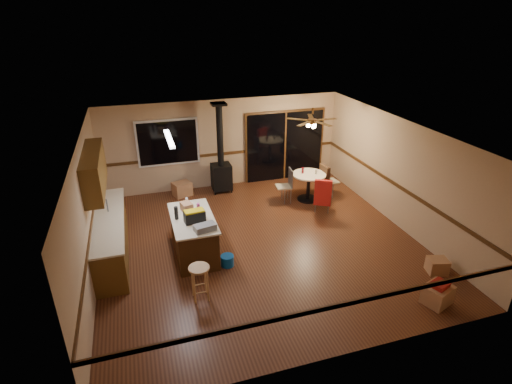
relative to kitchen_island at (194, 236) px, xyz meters
name	(u,v)px	position (x,y,z in m)	size (l,w,h in m)	color
floor	(260,243)	(1.50, 0.00, -0.45)	(7.00, 7.00, 0.00)	#4D2715
ceiling	(260,133)	(1.50, 0.00, 2.15)	(7.00, 7.00, 0.00)	silver
wall_back	(224,144)	(1.50, 3.50, 0.85)	(7.00, 7.00, 0.00)	tan
wall_front	(336,291)	(1.50, -3.50, 0.85)	(7.00, 7.00, 0.00)	tan
wall_left	(88,214)	(-2.00, 0.00, 0.85)	(7.00, 7.00, 0.00)	tan
wall_right	(399,173)	(5.00, 0.00, 0.85)	(7.00, 7.00, 0.00)	tan
chair_rail	(260,204)	(1.50, 0.00, 0.55)	(7.00, 7.00, 0.08)	#442811
window	(168,143)	(-0.10, 3.45, 1.05)	(1.72, 0.10, 1.32)	black
sliding_door	(285,146)	(3.40, 3.45, 0.60)	(2.52, 0.10, 2.10)	black
lower_cabinets	(111,237)	(-1.70, 0.50, -0.02)	(0.60, 3.00, 0.86)	brown
countertop	(108,219)	(-1.70, 0.50, 0.43)	(0.64, 3.04, 0.04)	beige
upper_cabinets	(94,171)	(-1.83, 0.70, 1.45)	(0.35, 2.00, 0.80)	brown
kitchen_island	(194,236)	(0.00, 0.00, 0.00)	(0.88, 1.68, 0.90)	#3B220E
wood_stove	(221,168)	(1.30, 3.05, 0.28)	(0.55, 0.50, 2.52)	black
ceiling_fan	(312,123)	(3.48, 1.77, 1.76)	(0.24, 0.24, 0.55)	brown
fluorescent_strip	(169,139)	(-0.30, 0.30, 2.11)	(0.10, 1.20, 0.04)	white
toolbox_grey	(205,227)	(0.16, -0.62, 0.51)	(0.42, 0.24, 0.13)	slate
toolbox_black	(195,217)	(0.02, -0.21, 0.56)	(0.42, 0.22, 0.23)	black
toolbox_yellow_lid	(194,211)	(0.02, -0.21, 0.70)	(0.40, 0.21, 0.03)	gold
box_on_island	(187,207)	(-0.06, 0.33, 0.54)	(0.21, 0.28, 0.19)	#A16D47
bottle_dark	(176,213)	(-0.32, 0.02, 0.59)	(0.08, 0.08, 0.28)	black
bottle_pink	(198,208)	(0.16, 0.16, 0.56)	(0.07, 0.07, 0.23)	#D84C8C
bottle_white	(187,202)	(-0.02, 0.59, 0.54)	(0.06, 0.06, 0.18)	white
bar_stool	(200,283)	(-0.13, -1.52, -0.11)	(0.38, 0.38, 0.69)	tan
blue_bucket	(227,261)	(0.58, -0.65, -0.34)	(0.28, 0.28, 0.23)	#0C54B3
dining_table	(309,182)	(3.48, 1.77, 0.08)	(0.92, 0.92, 0.78)	black
glass_red	(303,170)	(3.33, 1.87, 0.41)	(0.06, 0.06, 0.17)	#590C14
glass_cream	(316,172)	(3.66, 1.72, 0.39)	(0.05, 0.05, 0.13)	beige
chair_left	(287,182)	(2.88, 1.85, 0.14)	(0.45, 0.45, 0.51)	tan
chair_near	(323,192)	(3.49, 0.91, 0.14)	(0.59, 0.60, 0.70)	tan
chair_right	(325,177)	(4.00, 1.81, 0.14)	(0.48, 0.44, 0.70)	tan
box_under_window	(182,189)	(0.15, 3.10, -0.26)	(0.49, 0.39, 0.39)	#A16D47
box_corner_a	(437,295)	(3.95, -2.92, -0.27)	(0.48, 0.40, 0.37)	#A16D47
box_corner_b	(437,266)	(4.60, -2.14, -0.30)	(0.38, 0.32, 0.31)	#A16D47
box_small_red	(440,285)	(3.95, -2.92, -0.05)	(0.30, 0.25, 0.08)	maroon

